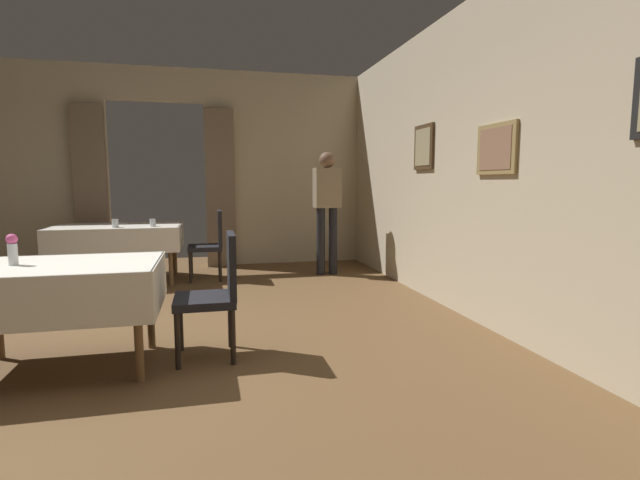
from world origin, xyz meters
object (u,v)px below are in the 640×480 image
(dining_table_far, at_px, (118,233))
(glass_far_a, at_px, (153,223))
(flower_vase_mid, at_px, (12,248))
(plate_far_b, at_px, (118,223))
(dining_table_mid, at_px, (61,280))
(chair_far_right, at_px, (211,242))
(person_waiter_by_doorway, at_px, (327,202))
(chair_mid_right, at_px, (216,289))
(glass_far_c, at_px, (115,223))

(dining_table_far, relative_size, glass_far_a, 16.44)
(dining_table_far, relative_size, flower_vase_mid, 7.47)
(plate_far_b, bearing_deg, dining_table_mid, -86.77)
(chair_far_right, bearing_deg, dining_table_far, 176.92)
(chair_far_right, distance_m, plate_far_b, 1.28)
(glass_far_a, xyz_separation_m, person_waiter_by_doorway, (2.31, 0.19, 0.23))
(chair_far_right, xyz_separation_m, glass_far_a, (-0.71, -0.19, 0.28))
(dining_table_far, height_order, plate_far_b, plate_far_b)
(dining_table_mid, relative_size, person_waiter_by_doorway, 0.75)
(chair_far_right, xyz_separation_m, flower_vase_mid, (-1.31, -2.93, 0.35))
(dining_table_mid, distance_m, glass_far_a, 2.78)
(flower_vase_mid, relative_size, glass_far_a, 2.20)
(chair_mid_right, distance_m, glass_far_a, 2.85)
(chair_mid_right, height_order, glass_far_c, chair_mid_right)
(chair_mid_right, xyz_separation_m, glass_far_c, (-1.16, 2.70, 0.29))
(dining_table_far, xyz_separation_m, glass_far_c, (0.03, -0.30, 0.15))
(plate_far_b, relative_size, person_waiter_by_doorway, 0.12)
(plate_far_b, bearing_deg, glass_far_a, -47.38)
(glass_far_a, height_order, person_waiter_by_doorway, person_waiter_by_doorway)
(flower_vase_mid, distance_m, person_waiter_by_doorway, 4.13)
(dining_table_mid, height_order, glass_far_c, glass_far_c)
(chair_mid_right, bearing_deg, dining_table_far, 111.56)
(dining_table_mid, height_order, chair_mid_right, chair_mid_right)
(chair_mid_right, height_order, person_waiter_by_doorway, person_waiter_by_doorway)
(glass_far_a, relative_size, person_waiter_by_doorway, 0.06)
(glass_far_c, bearing_deg, flower_vase_mid, -93.43)
(chair_far_right, bearing_deg, person_waiter_by_doorway, -0.01)
(chair_far_right, height_order, flower_vase_mid, flower_vase_mid)
(chair_mid_right, relative_size, plate_far_b, 4.56)
(dining_table_far, relative_size, chair_mid_right, 1.69)
(dining_table_mid, relative_size, glass_far_c, 12.47)
(chair_far_right, bearing_deg, glass_far_c, -168.52)
(plate_far_b, distance_m, glass_far_c, 0.59)
(dining_table_far, xyz_separation_m, chair_mid_right, (1.18, -2.99, -0.14))
(dining_table_mid, bearing_deg, dining_table_far, 92.83)
(glass_far_a, xyz_separation_m, glass_far_c, (-0.43, -0.04, 0.00))
(flower_vase_mid, bearing_deg, chair_mid_right, 0.19)
(dining_table_far, xyz_separation_m, person_waiter_by_doorway, (2.77, -0.06, 0.37))
(chair_mid_right, distance_m, chair_far_right, 2.93)
(chair_far_right, relative_size, flower_vase_mid, 4.41)
(glass_far_a, relative_size, glass_far_c, 0.92)
(dining_table_far, relative_size, plate_far_b, 7.72)
(flower_vase_mid, xyz_separation_m, glass_far_a, (0.59, 2.75, -0.07))
(chair_mid_right, height_order, glass_far_a, chair_mid_right)
(dining_table_far, xyz_separation_m, glass_far_a, (0.46, -0.25, 0.14))
(flower_vase_mid, distance_m, glass_far_c, 2.71)
(flower_vase_mid, xyz_separation_m, plate_far_b, (0.10, 3.29, -0.11))
(chair_mid_right, xyz_separation_m, flower_vase_mid, (-1.32, -0.00, 0.35))
(dining_table_far, distance_m, glass_far_a, 0.54)
(chair_mid_right, bearing_deg, glass_far_c, 113.19)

